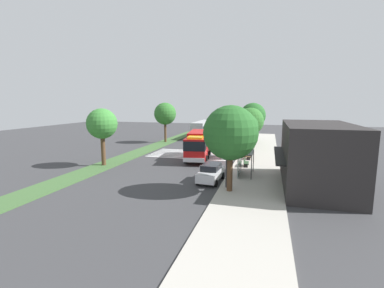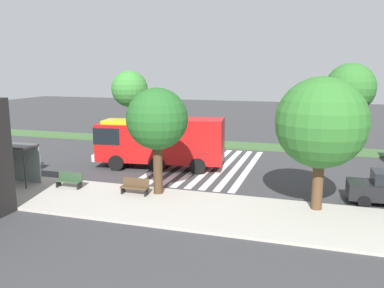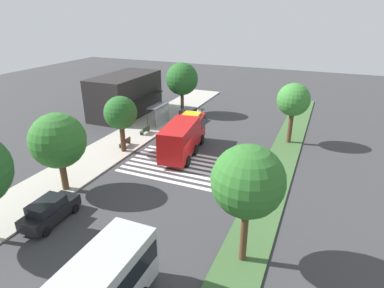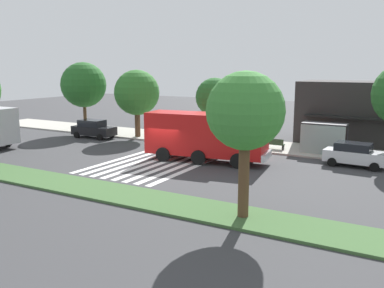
{
  "view_description": "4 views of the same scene",
  "coord_description": "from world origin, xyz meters",
  "px_view_note": "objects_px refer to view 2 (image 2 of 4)",
  "views": [
    {
      "loc": [
        38.08,
        10.77,
        7.58
      ],
      "look_at": [
        0.08,
        0.04,
        1.6
      ],
      "focal_mm": 25.61,
      "sensor_mm": 36.0,
      "label": 1
    },
    {
      "loc": [
        -8.01,
        28.06,
        7.15
      ],
      "look_at": [
        0.63,
        0.72,
        1.71
      ],
      "focal_mm": 37.51,
      "sensor_mm": 36.0,
      "label": 2
    },
    {
      "loc": [
        -26.03,
        -11.5,
        14.24
      ],
      "look_at": [
        2.66,
        0.7,
        1.22
      ],
      "focal_mm": 30.32,
      "sensor_mm": 36.0,
      "label": 3
    },
    {
      "loc": [
        17.16,
        -25.8,
        7.1
      ],
      "look_at": [
        1.63,
        1.52,
        1.27
      ],
      "focal_mm": 39.24,
      "sensor_mm": 36.0,
      "label": 4
    }
  ],
  "objects_px": {
    "sidewalk_tree_center": "(157,120)",
    "bus_stop_shelter": "(12,155)",
    "bench_near_shelter": "(69,180)",
    "median_tree_far_west": "(350,88)",
    "fire_truck": "(157,140)",
    "bench_west_of_shelter": "(135,186)",
    "sidewalk_tree_west": "(321,123)",
    "parked_car_mid": "(8,158)",
    "median_tree_west": "(130,89)"
  },
  "relations": [
    {
      "from": "bus_stop_shelter",
      "to": "sidewalk_tree_center",
      "type": "height_order",
      "value": "sidewalk_tree_center"
    },
    {
      "from": "fire_truck",
      "to": "sidewalk_tree_west",
      "type": "height_order",
      "value": "sidewalk_tree_west"
    },
    {
      "from": "fire_truck",
      "to": "parked_car_mid",
      "type": "xyz_separation_m",
      "value": [
        9.89,
        3.81,
        -1.15
      ]
    },
    {
      "from": "fire_truck",
      "to": "median_tree_far_west",
      "type": "height_order",
      "value": "median_tree_far_west"
    },
    {
      "from": "sidewalk_tree_center",
      "to": "median_tree_far_west",
      "type": "distance_m",
      "value": 19.36
    },
    {
      "from": "bus_stop_shelter",
      "to": "median_tree_far_west",
      "type": "bearing_deg",
      "value": -140.97
    },
    {
      "from": "fire_truck",
      "to": "median_tree_far_west",
      "type": "bearing_deg",
      "value": -151.15
    },
    {
      "from": "bench_near_shelter",
      "to": "bus_stop_shelter",
      "type": "bearing_deg",
      "value": 0.23
    },
    {
      "from": "median_tree_far_west",
      "to": "bench_west_of_shelter",
      "type": "bearing_deg",
      "value": 53.8
    },
    {
      "from": "sidewalk_tree_west",
      "to": "bench_near_shelter",
      "type": "bearing_deg",
      "value": 2.3
    },
    {
      "from": "parked_car_mid",
      "to": "median_tree_far_west",
      "type": "relative_size",
      "value": 0.59
    },
    {
      "from": "parked_car_mid",
      "to": "sidewalk_tree_west",
      "type": "height_order",
      "value": "sidewalk_tree_west"
    },
    {
      "from": "bench_near_shelter",
      "to": "sidewalk_tree_center",
      "type": "bearing_deg",
      "value": -174.09
    },
    {
      "from": "bench_west_of_shelter",
      "to": "median_tree_west",
      "type": "distance_m",
      "value": 19.03
    },
    {
      "from": "parked_car_mid",
      "to": "sidewalk_tree_center",
      "type": "height_order",
      "value": "sidewalk_tree_center"
    },
    {
      "from": "bench_west_of_shelter",
      "to": "fire_truck",
      "type": "bearing_deg",
      "value": -78.68
    },
    {
      "from": "sidewalk_tree_west",
      "to": "median_tree_west",
      "type": "relative_size",
      "value": 0.98
    },
    {
      "from": "fire_truck",
      "to": "bench_west_of_shelter",
      "type": "bearing_deg",
      "value": 93.62
    },
    {
      "from": "parked_car_mid",
      "to": "sidewalk_tree_west",
      "type": "relative_size",
      "value": 0.66
    },
    {
      "from": "bus_stop_shelter",
      "to": "bench_west_of_shelter",
      "type": "height_order",
      "value": "bus_stop_shelter"
    },
    {
      "from": "median_tree_far_west",
      "to": "bench_near_shelter",
      "type": "bearing_deg",
      "value": 45.21
    },
    {
      "from": "median_tree_far_west",
      "to": "fire_truck",
      "type": "bearing_deg",
      "value": 36.55
    },
    {
      "from": "bench_west_of_shelter",
      "to": "median_tree_far_west",
      "type": "relative_size",
      "value": 0.21
    },
    {
      "from": "fire_truck",
      "to": "sidewalk_tree_west",
      "type": "relative_size",
      "value": 1.44
    },
    {
      "from": "sidewalk_tree_west",
      "to": "median_tree_far_west",
      "type": "relative_size",
      "value": 0.89
    },
    {
      "from": "bus_stop_shelter",
      "to": "sidewalk_tree_center",
      "type": "distance_m",
      "value": 9.81
    },
    {
      "from": "bench_near_shelter",
      "to": "median_tree_far_west",
      "type": "xyz_separation_m",
      "value": [
        -16.4,
        -16.52,
        4.89
      ]
    },
    {
      "from": "parked_car_mid",
      "to": "median_tree_west",
      "type": "distance_m",
      "value": 14.66
    },
    {
      "from": "sidewalk_tree_west",
      "to": "median_tree_west",
      "type": "xyz_separation_m",
      "value": [
        18.12,
        -15.95,
        0.55
      ]
    },
    {
      "from": "bench_near_shelter",
      "to": "median_tree_west",
      "type": "xyz_separation_m",
      "value": [
        4.02,
        -16.52,
        4.47
      ]
    },
    {
      "from": "parked_car_mid",
      "to": "sidewalk_tree_west",
      "type": "bearing_deg",
      "value": 177.28
    },
    {
      "from": "median_tree_far_west",
      "to": "median_tree_west",
      "type": "distance_m",
      "value": 20.43
    },
    {
      "from": "fire_truck",
      "to": "median_tree_west",
      "type": "xyz_separation_m",
      "value": [
        7.01,
        -9.94,
        3.03
      ]
    },
    {
      "from": "parked_car_mid",
      "to": "median_tree_far_west",
      "type": "distance_m",
      "value": 27.44
    },
    {
      "from": "bus_stop_shelter",
      "to": "bench_west_of_shelter",
      "type": "relative_size",
      "value": 2.19
    },
    {
      "from": "sidewalk_tree_center",
      "to": "bus_stop_shelter",
      "type": "bearing_deg",
      "value": 3.52
    },
    {
      "from": "bus_stop_shelter",
      "to": "bench_west_of_shelter",
      "type": "xyz_separation_m",
      "value": [
        -8.3,
        -0.02,
        -1.3
      ]
    },
    {
      "from": "sidewalk_tree_west",
      "to": "median_tree_west",
      "type": "height_order",
      "value": "median_tree_west"
    },
    {
      "from": "fire_truck",
      "to": "median_tree_far_west",
      "type": "xyz_separation_m",
      "value": [
        -13.41,
        -9.94,
        3.44
      ]
    },
    {
      "from": "sidewalk_tree_west",
      "to": "sidewalk_tree_center",
      "type": "distance_m",
      "value": 8.62
    },
    {
      "from": "parked_car_mid",
      "to": "median_tree_west",
      "type": "relative_size",
      "value": 0.65
    },
    {
      "from": "fire_truck",
      "to": "bench_near_shelter",
      "type": "relative_size",
      "value": 5.96
    },
    {
      "from": "parked_car_mid",
      "to": "bench_west_of_shelter",
      "type": "bearing_deg",
      "value": 169.4
    },
    {
      "from": "bench_west_of_shelter",
      "to": "median_tree_far_west",
      "type": "height_order",
      "value": "median_tree_far_west"
    },
    {
      "from": "median_tree_far_west",
      "to": "median_tree_west",
      "type": "xyz_separation_m",
      "value": [
        20.42,
        0.0,
        -0.42
      ]
    },
    {
      "from": "parked_car_mid",
      "to": "fire_truck",
      "type": "bearing_deg",
      "value": -155.65
    },
    {
      "from": "bus_stop_shelter",
      "to": "sidewalk_tree_center",
      "type": "bearing_deg",
      "value": -176.48
    },
    {
      "from": "sidewalk_tree_west",
      "to": "median_tree_far_west",
      "type": "distance_m",
      "value": 16.15
    },
    {
      "from": "fire_truck",
      "to": "median_tree_west",
      "type": "relative_size",
      "value": 1.41
    },
    {
      "from": "fire_truck",
      "to": "bench_near_shelter",
      "type": "distance_m",
      "value": 7.37
    }
  ]
}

